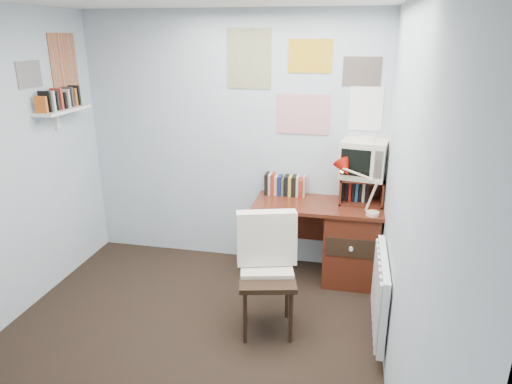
# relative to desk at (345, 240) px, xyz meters

# --- Properties ---
(ground) EXTENTS (3.50, 3.50, 0.00)m
(ground) POSITION_rel_desk_xyz_m (-1.17, -1.48, -0.41)
(ground) COLOR black
(ground) RESTS_ON ground
(back_wall) EXTENTS (3.00, 0.02, 2.50)m
(back_wall) POSITION_rel_desk_xyz_m (-1.17, 0.27, 0.84)
(back_wall) COLOR silver
(back_wall) RESTS_ON ground
(right_wall) EXTENTS (0.02, 3.50, 2.50)m
(right_wall) POSITION_rel_desk_xyz_m (0.33, -1.48, 0.84)
(right_wall) COLOR silver
(right_wall) RESTS_ON ground
(desk) EXTENTS (1.20, 0.55, 0.76)m
(desk) POSITION_rel_desk_xyz_m (0.00, 0.00, 0.00)
(desk) COLOR #592314
(desk) RESTS_ON ground
(desk_chair) EXTENTS (0.56, 0.55, 0.93)m
(desk_chair) POSITION_rel_desk_xyz_m (-0.58, -0.97, 0.06)
(desk_chair) COLOR black
(desk_chair) RESTS_ON ground
(desk_lamp) EXTENTS (0.34, 0.31, 0.42)m
(desk_lamp) POSITION_rel_desk_xyz_m (0.22, -0.20, 0.56)
(desk_lamp) COLOR #B2140B
(desk_lamp) RESTS_ON desk
(tv_riser) EXTENTS (0.40, 0.30, 0.25)m
(tv_riser) POSITION_rel_desk_xyz_m (0.12, 0.11, 0.48)
(tv_riser) COLOR #592314
(tv_riser) RESTS_ON desk
(crt_tv) EXTENTS (0.46, 0.43, 0.38)m
(crt_tv) POSITION_rel_desk_xyz_m (0.12, 0.13, 0.79)
(crt_tv) COLOR beige
(crt_tv) RESTS_ON tv_riser
(book_row) EXTENTS (0.60, 0.14, 0.22)m
(book_row) POSITION_rel_desk_xyz_m (-0.51, 0.18, 0.46)
(book_row) COLOR #592314
(book_row) RESTS_ON desk
(radiator) EXTENTS (0.09, 0.80, 0.60)m
(radiator) POSITION_rel_desk_xyz_m (0.29, -0.93, 0.01)
(radiator) COLOR white
(radiator) RESTS_ON right_wall
(wall_shelf) EXTENTS (0.20, 0.62, 0.24)m
(wall_shelf) POSITION_rel_desk_xyz_m (-2.57, -0.38, 1.21)
(wall_shelf) COLOR white
(wall_shelf) RESTS_ON left_wall
(posters_back) EXTENTS (1.20, 0.01, 0.90)m
(posters_back) POSITION_rel_desk_xyz_m (-0.47, 0.26, 1.44)
(posters_back) COLOR white
(posters_back) RESTS_ON back_wall
(posters_left) EXTENTS (0.01, 0.70, 0.60)m
(posters_left) POSITION_rel_desk_xyz_m (-2.67, -0.38, 1.59)
(posters_left) COLOR white
(posters_left) RESTS_ON left_wall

